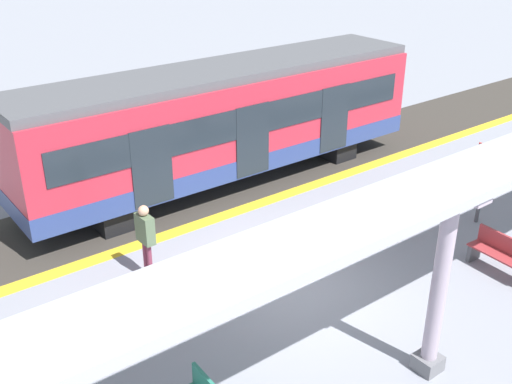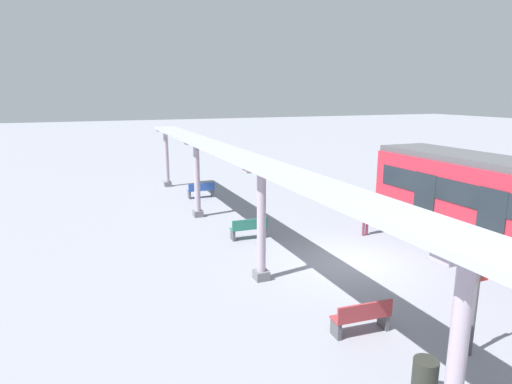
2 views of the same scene
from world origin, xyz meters
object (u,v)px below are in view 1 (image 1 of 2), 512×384
Objects in this scene: bench_far_end at (503,255)px; platform_info_sign at (484,175)px; passenger_waiting_near_edge at (145,233)px; train_near_carriage at (225,123)px; canopy_pillar_third at (440,283)px.

bench_far_end is 2.57m from platform_info_sign.
bench_far_end is 0.87× the size of passenger_waiting_near_edge.
train_near_carriage reaches higher than passenger_waiting_near_edge.
bench_far_end is 0.69× the size of platform_info_sign.
passenger_waiting_near_edge reaches higher than bench_far_end.
platform_info_sign reaches higher than bench_far_end.
platform_info_sign is at bearing 69.95° from passenger_waiting_near_edge.
bench_far_end is at bearing 104.99° from canopy_pillar_third.
train_near_carriage is 7.16m from platform_info_sign.
train_near_carriage is at bearing 126.20° from passenger_waiting_near_edge.
passenger_waiting_near_edge is at bearing -53.80° from train_near_carriage.
passenger_waiting_near_edge is at bearing -156.53° from canopy_pillar_third.
bench_far_end is at bearing 53.76° from passenger_waiting_near_edge.
canopy_pillar_third reaches higher than bench_far_end.
canopy_pillar_third is 2.07× the size of passenger_waiting_near_edge.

